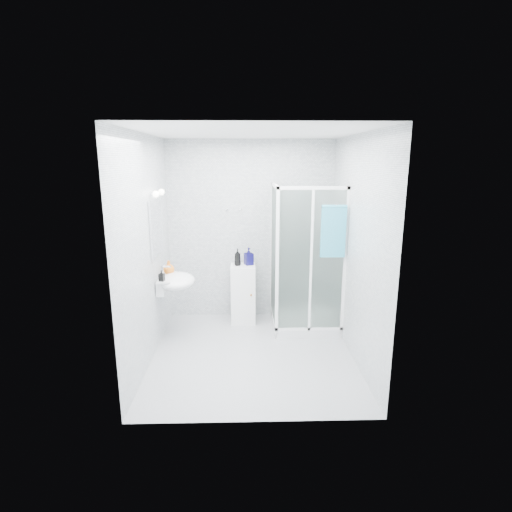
{
  "coord_description": "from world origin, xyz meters",
  "views": [
    {
      "loc": [
        -0.08,
        -4.46,
        2.31
      ],
      "look_at": [
        0.05,
        0.35,
        1.15
      ],
      "focal_mm": 28.0,
      "sensor_mm": 36.0,
      "label": 1
    }
  ],
  "objects_px": {
    "wall_basin": "(175,282)",
    "soap_dispenser_black": "(162,276)",
    "shampoo_bottle_a": "(238,257)",
    "shower_enclosure": "(300,298)",
    "storage_cabinet": "(243,294)",
    "shampoo_bottle_b": "(249,256)",
    "hand_towel": "(333,230)",
    "soap_dispenser_orange": "(169,267)"
  },
  "relations": [
    {
      "from": "soap_dispenser_orange",
      "to": "shampoo_bottle_a",
      "type": "bearing_deg",
      "value": 28.11
    },
    {
      "from": "shower_enclosure",
      "to": "wall_basin",
      "type": "height_order",
      "value": "shower_enclosure"
    },
    {
      "from": "wall_basin",
      "to": "shampoo_bottle_a",
      "type": "bearing_deg",
      "value": 36.59
    },
    {
      "from": "shower_enclosure",
      "to": "shampoo_bottle_b",
      "type": "bearing_deg",
      "value": 156.26
    },
    {
      "from": "shampoo_bottle_a",
      "to": "shampoo_bottle_b",
      "type": "distance_m",
      "value": 0.16
    },
    {
      "from": "wall_basin",
      "to": "soap_dispenser_black",
      "type": "bearing_deg",
      "value": -123.35
    },
    {
      "from": "shampoo_bottle_b",
      "to": "soap_dispenser_orange",
      "type": "bearing_deg",
      "value": -154.0
    },
    {
      "from": "shower_enclosure",
      "to": "wall_basin",
      "type": "bearing_deg",
      "value": -169.19
    },
    {
      "from": "hand_towel",
      "to": "shampoo_bottle_b",
      "type": "bearing_deg",
      "value": 145.67
    },
    {
      "from": "shower_enclosure",
      "to": "shampoo_bottle_a",
      "type": "relative_size",
      "value": 8.24
    },
    {
      "from": "storage_cabinet",
      "to": "soap_dispenser_orange",
      "type": "height_order",
      "value": "soap_dispenser_orange"
    },
    {
      "from": "shampoo_bottle_a",
      "to": "shampoo_bottle_b",
      "type": "xyz_separation_m",
      "value": [
        0.16,
        0.04,
        0.0
      ]
    },
    {
      "from": "shampoo_bottle_b",
      "to": "soap_dispenser_orange",
      "type": "relative_size",
      "value": 1.36
    },
    {
      "from": "shampoo_bottle_a",
      "to": "soap_dispenser_black",
      "type": "distance_m",
      "value": 1.2
    },
    {
      "from": "shampoo_bottle_b",
      "to": "soap_dispenser_orange",
      "type": "distance_m",
      "value": 1.16
    },
    {
      "from": "wall_basin",
      "to": "shampoo_bottle_b",
      "type": "xyz_separation_m",
      "value": [
        0.95,
        0.63,
        0.18
      ]
    },
    {
      "from": "wall_basin",
      "to": "storage_cabinet",
      "type": "height_order",
      "value": "wall_basin"
    },
    {
      "from": "shampoo_bottle_a",
      "to": "soap_dispenser_black",
      "type": "relative_size",
      "value": 1.79
    },
    {
      "from": "storage_cabinet",
      "to": "shampoo_bottle_a",
      "type": "bearing_deg",
      "value": 173.54
    },
    {
      "from": "shower_enclosure",
      "to": "wall_basin",
      "type": "xyz_separation_m",
      "value": [
        -1.66,
        -0.32,
        0.35
      ]
    },
    {
      "from": "hand_towel",
      "to": "soap_dispenser_black",
      "type": "xyz_separation_m",
      "value": [
        -2.12,
        -0.1,
        -0.54
      ]
    },
    {
      "from": "storage_cabinet",
      "to": "shampoo_bottle_a",
      "type": "relative_size",
      "value": 3.49
    },
    {
      "from": "shower_enclosure",
      "to": "hand_towel",
      "type": "relative_size",
      "value": 3.06
    },
    {
      "from": "shampoo_bottle_a",
      "to": "soap_dispenser_black",
      "type": "bearing_deg",
      "value": -139.72
    },
    {
      "from": "wall_basin",
      "to": "shampoo_bottle_a",
      "type": "xyz_separation_m",
      "value": [
        0.79,
        0.59,
        0.17
      ]
    },
    {
      "from": "hand_towel",
      "to": "soap_dispenser_orange",
      "type": "relative_size",
      "value": 3.59
    },
    {
      "from": "hand_towel",
      "to": "shampoo_bottle_b",
      "type": "relative_size",
      "value": 2.63
    },
    {
      "from": "shower_enclosure",
      "to": "hand_towel",
      "type": "height_order",
      "value": "shower_enclosure"
    },
    {
      "from": "wall_basin",
      "to": "shampoo_bottle_b",
      "type": "bearing_deg",
      "value": 33.29
    },
    {
      "from": "shampoo_bottle_b",
      "to": "soap_dispenser_black",
      "type": "height_order",
      "value": "shampoo_bottle_b"
    },
    {
      "from": "soap_dispenser_black",
      "to": "shampoo_bottle_a",
      "type": "bearing_deg",
      "value": 40.28
    },
    {
      "from": "shower_enclosure",
      "to": "shampoo_bottle_b",
      "type": "relative_size",
      "value": 8.05
    },
    {
      "from": "wall_basin",
      "to": "soap_dispenser_orange",
      "type": "xyz_separation_m",
      "value": [
        -0.09,
        0.12,
        0.16
      ]
    },
    {
      "from": "hand_towel",
      "to": "soap_dispenser_black",
      "type": "bearing_deg",
      "value": -177.2
    },
    {
      "from": "hand_towel",
      "to": "shampoo_bottle_a",
      "type": "relative_size",
      "value": 2.7
    },
    {
      "from": "shower_enclosure",
      "to": "storage_cabinet",
      "type": "xyz_separation_m",
      "value": [
        -0.79,
        0.26,
        -0.02
      ]
    },
    {
      "from": "shower_enclosure",
      "to": "shampoo_bottle_b",
      "type": "xyz_separation_m",
      "value": [
        -0.7,
        0.31,
        0.52
      ]
    },
    {
      "from": "hand_towel",
      "to": "shampoo_bottle_b",
      "type": "xyz_separation_m",
      "value": [
        -1.04,
        0.71,
        -0.5
      ]
    },
    {
      "from": "shampoo_bottle_b",
      "to": "hand_towel",
      "type": "bearing_deg",
      "value": -34.33
    },
    {
      "from": "shower_enclosure",
      "to": "soap_dispenser_black",
      "type": "height_order",
      "value": "shower_enclosure"
    },
    {
      "from": "shower_enclosure",
      "to": "shampoo_bottle_b",
      "type": "height_order",
      "value": "shower_enclosure"
    },
    {
      "from": "wall_basin",
      "to": "hand_towel",
      "type": "distance_m",
      "value": 2.1
    }
  ]
}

